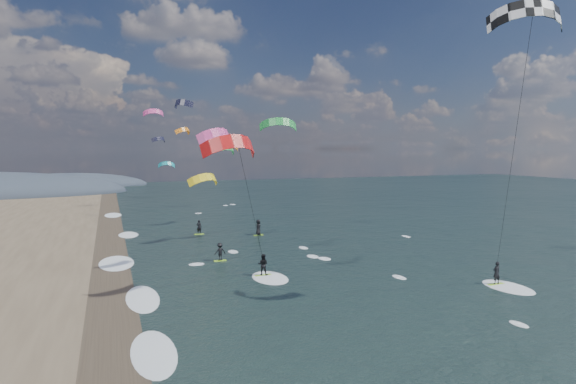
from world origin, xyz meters
name	(u,v)px	position (x,y,z in m)	size (l,w,h in m)	color
ground	(405,373)	(0.00, 0.00, 0.00)	(260.00, 260.00, 0.00)	black
wet_sand_strip	(112,329)	(-12.00, 10.00, 0.00)	(3.00, 240.00, 0.00)	#382D23
kitesurfer_near_a	(527,77)	(11.00, 4.50, 13.96)	(7.79, 9.01, 18.36)	#A7F12A
kitesurfer_near_b	(248,189)	(-3.29, 13.41, 7.14)	(7.06, 8.64, 11.53)	#A7F12A
far_kitesurfers	(233,236)	(-0.21, 30.37, 0.85)	(7.93, 14.49, 1.80)	#A7F12A
bg_kite_field	(199,137)	(0.54, 53.24, 11.49)	(14.67, 70.97, 10.46)	#D83F8C
shoreline_surf	(132,301)	(-10.80, 14.75, 0.00)	(2.40, 79.40, 0.11)	white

